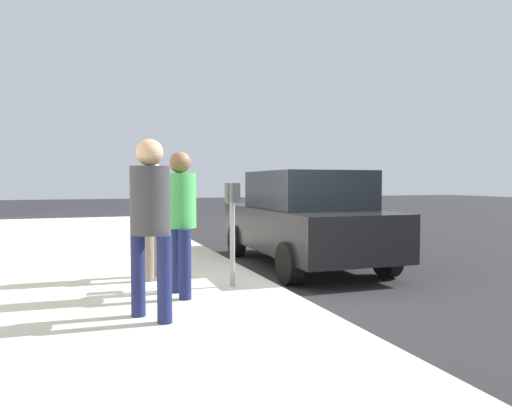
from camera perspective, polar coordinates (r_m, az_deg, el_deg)
The scene contains 7 objects.
ground_plane at distance 6.71m, azimuth 2.38°, elevation -10.75°, with size 80.00×80.00×0.00m, color #232326.
sidewalk_slab at distance 6.21m, azimuth -24.63°, elevation -11.40°, with size 28.00×6.00×0.15m, color #B7B2A8.
parking_meter at distance 6.36m, azimuth -2.89°, elevation -0.86°, with size 0.36×0.12×1.41m.
pedestrian_at_meter at distance 5.89m, azimuth -9.18°, elevation -0.69°, with size 0.54×0.39×1.80m.
pedestrian_bystander at distance 4.92m, azimuth -12.74°, elevation -0.85°, with size 0.49×0.41×1.86m.
parking_officer at distance 7.04m, azimuth -12.43°, elevation -0.69°, with size 0.48×0.37×1.71m.
parked_sedan_near at distance 8.78m, azimuth 5.85°, elevation -1.64°, with size 4.45×2.07×1.77m.
Camera 1 is at (-6.01, 2.53, 1.57)m, focal length 32.90 mm.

